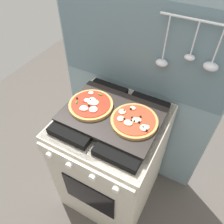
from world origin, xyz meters
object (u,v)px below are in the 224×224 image
Objects in this scene: stove at (112,159)px; pizza_left at (91,105)px; baking_tray at (112,114)px; pizza_right at (134,121)px.

stove is 0.50m from pizza_left.
stove is 3.55× the size of pizza_left.
pizza_left is (-0.13, -0.01, 0.48)m from stove.
baking_tray is 0.14m from pizza_right.
pizza_left is at bearing -178.97° from pizza_right.
pizza_right is at bearing -0.35° from stove.
pizza_left reaches higher than baking_tray.
pizza_left is at bearing -177.57° from stove.
pizza_right is (0.13, -0.00, 0.48)m from stove.
stove is at bearing 179.65° from pizza_right.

